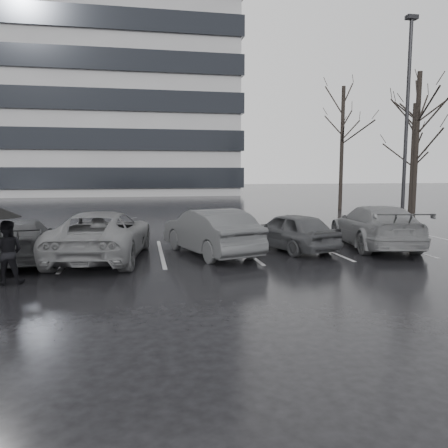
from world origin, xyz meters
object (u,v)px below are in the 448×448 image
car_west_c (21,241)px  tree_north (342,149)px  car_main (290,231)px  car_west_b (102,235)px  tree_ne (413,159)px  tree_east (416,147)px  car_east (375,226)px  car_west_a (210,231)px  lamp_post (406,132)px  pedestrian_right (7,252)px

car_west_c → tree_north: 23.27m
car_main → car_west_b: (-6.18, -0.35, 0.09)m
car_west_c → tree_ne: (20.84, 12.08, 2.87)m
car_west_c → tree_east: (18.34, 8.08, 3.37)m
car_east → car_west_b: bearing=12.1°
car_main → tree_ne: bearing=-155.9°
tree_east → car_west_a: bearing=-147.9°
car_west_b → lamp_post: bearing=-149.6°
car_main → car_west_a: (-2.80, -0.21, 0.09)m
car_west_a → car_west_b: (-3.37, -0.14, -0.00)m
car_main → car_west_a: 2.81m
lamp_post → tree_ne: 7.82m
car_west_a → pedestrian_right: (-5.33, -2.88, 0.02)m
tree_east → tree_north: tree_north is taller
pedestrian_right → tree_north: 24.84m
lamp_post → tree_ne: (4.60, 6.23, -1.07)m
pedestrian_right → tree_ne: tree_ne is taller
pedestrian_right → lamp_post: size_ratio=0.15×
tree_ne → car_main: bearing=-136.4°
car_west_c → tree_east: 20.33m
car_west_a → tree_east: size_ratio=0.56×
car_west_a → car_west_c: 5.71m
tree_east → pedestrian_right: bearing=-149.0°
tree_ne → car_west_c: bearing=-149.9°
car_west_a → pedestrian_right: size_ratio=2.95×
pedestrian_right → car_west_a: bearing=-151.5°
car_west_c → tree_north: tree_north is taller
car_west_c → lamp_post: size_ratio=0.43×
car_west_a → tree_east: bearing=-165.9°
tree_east → lamp_post: bearing=-133.2°
car_east → tree_east: tree_east is taller
lamp_post → tree_north: size_ratio=1.17×
car_west_b → tree_ne: tree_ne is taller
car_east → tree_ne: (9.18, 11.69, 2.76)m
car_west_a → car_west_b: car_west_a is taller
pedestrian_right → tree_east: tree_east is taller
car_west_b → pedestrian_right: 3.37m
lamp_post → tree_east: (2.10, 2.23, -0.57)m
car_west_c → pedestrian_right: bearing=91.1°
car_west_c → pedestrian_right: pedestrian_right is taller
car_west_b → tree_east: size_ratio=0.66×
car_east → tree_north: 16.14m
car_east → lamp_post: size_ratio=0.51×
tree_east → tree_ne: 4.74m
lamp_post → car_west_c: bearing=-160.2°
tree_north → tree_east: bearing=-81.9°
car_west_b → pedestrian_right: pedestrian_right is taller
car_main → tree_ne: tree_ne is taller
car_main → car_west_c: bearing=-17.0°
pedestrian_right → tree_east: (17.96, 10.81, 3.24)m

